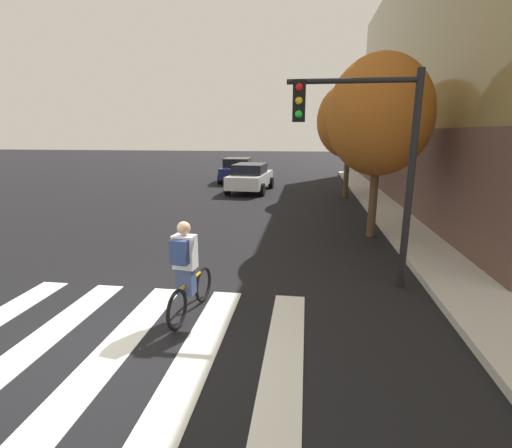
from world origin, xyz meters
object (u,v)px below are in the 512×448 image
object	(u,v)px
traffic_light_near	(368,144)
fire_hydrant	(455,218)
street_tree_mid	(349,121)
sedan_far	(238,169)
cyclist	(187,270)
street_tree_near	(379,116)
sedan_mid	(250,177)

from	to	relation	value
traffic_light_near	fire_hydrant	bearing A→B (deg)	52.08
traffic_light_near	street_tree_mid	size ratio (longest dim) A/B	0.78
sedan_far	street_tree_mid	bearing A→B (deg)	-39.88
traffic_light_near	cyclist	bearing A→B (deg)	-149.22
street_tree_near	street_tree_mid	size ratio (longest dim) A/B	0.98
street_tree_mid	cyclist	bearing A→B (deg)	-106.68
traffic_light_near	street_tree_mid	xyz separation A→B (m)	(0.76, 10.95, 0.76)
fire_hydrant	street_tree_near	distance (m)	3.96
sedan_far	street_tree_mid	distance (m)	8.70
sedan_far	cyclist	distance (m)	18.22
cyclist	sedan_mid	bearing A→B (deg)	94.25
fire_hydrant	street_tree_mid	world-z (taller)	street_tree_mid
fire_hydrant	street_tree_mid	size ratio (longest dim) A/B	0.15
sedan_far	traffic_light_near	bearing A→B (deg)	-71.11
sedan_mid	traffic_light_near	size ratio (longest dim) A/B	1.05
sedan_mid	cyclist	size ratio (longest dim) A/B	2.58
traffic_light_near	street_tree_near	distance (m)	4.00
sedan_mid	sedan_far	bearing A→B (deg)	109.49
street_tree_near	street_tree_mid	bearing A→B (deg)	90.70
traffic_light_near	fire_hydrant	size ratio (longest dim) A/B	5.38
sedan_mid	street_tree_near	xyz separation A→B (m)	(4.95, -8.30, 2.76)
cyclist	fire_hydrant	world-z (taller)	cyclist
street_tree_mid	street_tree_near	bearing A→B (deg)	-89.30
sedan_mid	street_tree_near	distance (m)	10.05
sedan_mid	sedan_far	distance (m)	4.31
cyclist	street_tree_mid	world-z (taller)	street_tree_mid
sedan_far	fire_hydrant	distance (m)	14.86
sedan_mid	fire_hydrant	distance (m)	10.82
sedan_mid	street_tree_mid	xyz separation A→B (m)	(4.87, -1.21, 2.85)
cyclist	street_tree_near	bearing A→B (deg)	55.44
street_tree_near	traffic_light_near	bearing A→B (deg)	-102.36
sedan_far	fire_hydrant	bearing A→B (deg)	-53.02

